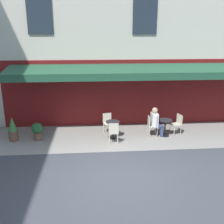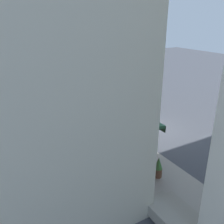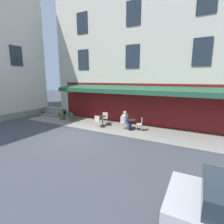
% 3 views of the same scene
% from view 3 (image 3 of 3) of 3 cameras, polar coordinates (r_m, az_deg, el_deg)
% --- Properties ---
extents(ground_plane, '(70.00, 70.00, 0.00)m').
position_cam_3_polar(ground_plane, '(10.77, -12.68, -8.49)').
color(ground_plane, '#42444C').
extents(sidewalk_cafe_terrace, '(20.50, 3.20, 0.01)m').
position_cam_3_polar(sidewalk_cafe_terrace, '(12.03, 10.39, -6.30)').
color(sidewalk_cafe_terrace, gray).
rests_on(sidewalk_cafe_terrace, ground_plane).
extents(cafe_building_facade, '(20.00, 10.70, 15.00)m').
position_cam_3_polar(cafe_building_facade, '(17.68, 20.80, 23.24)').
color(cafe_building_facade, beige).
rests_on(cafe_building_facade, ground_plane).
extents(back_alley_steps, '(2.40, 1.75, 0.60)m').
position_cam_3_polar(back_alley_steps, '(18.40, -18.61, 0.10)').
color(back_alley_steps, gray).
rests_on(back_alley_steps, ground_plane).
extents(cafe_table_near_entrance, '(0.60, 0.60, 0.75)m').
position_cam_3_polar(cafe_table_near_entrance, '(12.05, 6.41, -3.73)').
color(cafe_table_near_entrance, black).
rests_on(cafe_table_near_entrance, ground_plane).
extents(cafe_chair_cream_near_door, '(0.49, 0.49, 0.91)m').
position_cam_3_polar(cafe_chair_cream_near_door, '(11.98, 9.42, -3.63)').
color(cafe_chair_cream_near_door, beige).
rests_on(cafe_chair_cream_near_door, ground_plane).
extents(cafe_chair_cream_by_window, '(0.41, 0.41, 0.91)m').
position_cam_3_polar(cafe_chair_cream_by_window, '(12.30, 3.72, -3.11)').
color(cafe_chair_cream_by_window, beige).
rests_on(cafe_chair_cream_by_window, ground_plane).
extents(cafe_table_mid_terrace, '(0.60, 0.60, 0.75)m').
position_cam_3_polar(cafe_table_mid_terrace, '(13.07, -3.13, -2.52)').
color(cafe_table_mid_terrace, black).
rests_on(cafe_table_mid_terrace, ground_plane).
extents(cafe_chair_cream_corner_left, '(0.41, 0.41, 0.91)m').
position_cam_3_polar(cafe_chair_cream_corner_left, '(12.54, -4.72, -2.85)').
color(cafe_chair_cream_corner_left, beige).
rests_on(cafe_chair_cream_corner_left, ground_plane).
extents(cafe_chair_cream_under_awning, '(0.49, 0.49, 0.91)m').
position_cam_3_polar(cafe_chair_cream_under_awning, '(13.64, -2.38, -1.68)').
color(cafe_chair_cream_under_awning, beige).
rests_on(cafe_chair_cream_under_awning, ground_plane).
extents(seated_companion_in_white, '(0.56, 0.68, 1.32)m').
position_cam_3_polar(seated_companion_in_white, '(12.17, 4.64, -2.52)').
color(seated_companion_in_white, navy).
rests_on(seated_companion_in_white, ground_plane).
extents(potted_plant_entrance_right, '(0.32, 0.32, 0.78)m').
position_cam_3_polar(potted_plant_entrance_right, '(18.36, -22.13, 0.28)').
color(potted_plant_entrance_right, '#2D2D33').
rests_on(potted_plant_entrance_right, ground_plane).
extents(potted_plant_under_sign, '(0.39, 0.39, 1.04)m').
position_cam_3_polar(potted_plant_under_sign, '(15.68, -16.26, -0.60)').
color(potted_plant_under_sign, brown).
rests_on(potted_plant_under_sign, ground_plane).
extents(potted_plant_entrance_left, '(0.46, 0.46, 0.77)m').
position_cam_3_polar(potted_plant_entrance_left, '(15.00, -13.57, -1.25)').
color(potted_plant_entrance_left, brown).
rests_on(potted_plant_entrance_left, ground_plane).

